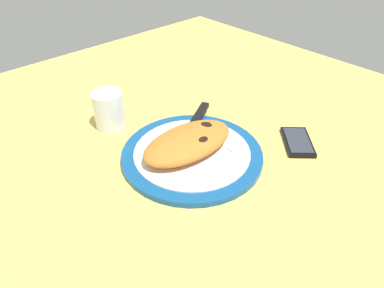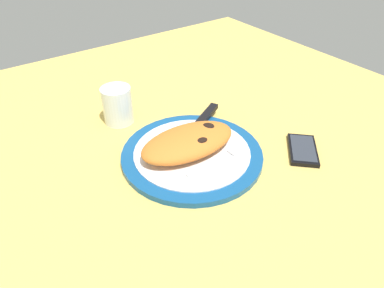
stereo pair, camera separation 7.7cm
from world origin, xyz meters
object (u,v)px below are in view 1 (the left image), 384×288
object	(u,v)px
water_glass	(109,112)
knife	(196,121)
plate	(192,154)
calzone	(188,142)
smartphone	(298,142)
fork	(223,155)

from	to	relation	value
water_glass	knife	bearing A→B (deg)	-45.63
water_glass	plate	bearing A→B (deg)	-74.65
calzone	knife	world-z (taller)	calzone
knife	plate	bearing A→B (deg)	-137.51
water_glass	calzone	bearing A→B (deg)	-75.38
knife	water_glass	distance (cm)	21.70
plate	smartphone	bearing A→B (deg)	-31.51
smartphone	water_glass	distance (cm)	46.59
knife	water_glass	bearing A→B (deg)	134.37
calzone	fork	size ratio (longest dim) A/B	1.45
calzone	fork	bearing A→B (deg)	-57.08
smartphone	water_glass	xyz separation A→B (cm)	(-28.31, 36.82, 3.66)
plate	smartphone	distance (cm)	25.67
plate	fork	world-z (taller)	fork
plate	calzone	xyz separation A→B (cm)	(-0.51, 0.72, 3.26)
plate	knife	bearing A→B (deg)	42.49
smartphone	calzone	bearing A→B (deg)	147.73
plate	water_glass	distance (cm)	24.51
fork	smartphone	world-z (taller)	fork
smartphone	water_glass	bearing A→B (deg)	127.56
calzone	plate	bearing A→B (deg)	-54.90
smartphone	plate	bearing A→B (deg)	148.49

